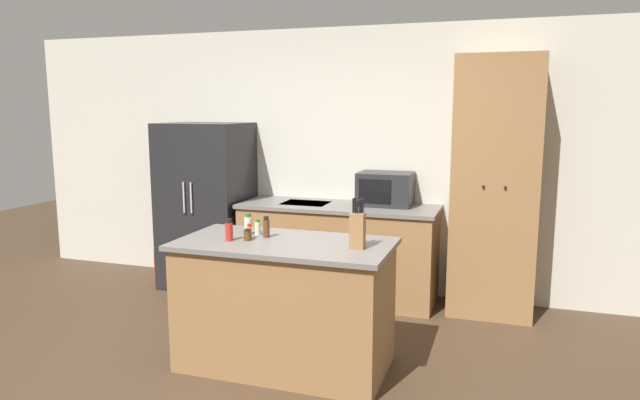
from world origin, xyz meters
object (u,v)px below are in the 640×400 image
(pantry_cabinet, at_px, (495,188))
(fire_extinguisher, at_px, (161,265))
(spice_bottle_short_red, at_px, (247,235))
(microwave, at_px, (385,189))
(spice_bottle_tall_dark, at_px, (258,228))
(spice_bottle_orange_cap, at_px, (229,231))
(spice_bottle_green_herb, at_px, (266,228))
(spice_bottle_pale_salt, at_px, (248,225))
(refrigerator, at_px, (207,205))
(knife_block, at_px, (357,229))
(spice_bottle_amber_oil, at_px, (249,232))

(pantry_cabinet, relative_size, fire_extinguisher, 5.91)
(spice_bottle_short_red, bearing_deg, microwave, 70.07)
(spice_bottle_tall_dark, bearing_deg, spice_bottle_orange_cap, -114.58)
(spice_bottle_green_herb, relative_size, spice_bottle_pale_salt, 0.98)
(refrigerator, height_order, spice_bottle_tall_dark, refrigerator)
(knife_block, relative_size, spice_bottle_short_red, 4.17)
(spice_bottle_tall_dark, distance_m, spice_bottle_green_herb, 0.11)
(spice_bottle_orange_cap, bearing_deg, spice_bottle_green_herb, 41.30)
(spice_bottle_green_herb, relative_size, spice_bottle_orange_cap, 1.00)
(spice_bottle_amber_oil, bearing_deg, fire_extinguisher, 140.15)
(refrigerator, bearing_deg, knife_block, -37.73)
(microwave, relative_size, spice_bottle_tall_dark, 4.37)
(knife_block, bearing_deg, fire_extinguisher, 149.57)
(refrigerator, distance_m, pantry_cabinet, 2.83)
(spice_bottle_amber_oil, relative_size, spice_bottle_green_herb, 0.69)
(refrigerator, xyz_separation_m, spice_bottle_green_herb, (1.30, -1.44, 0.14))
(knife_block, xyz_separation_m, spice_bottle_orange_cap, (-0.90, -0.07, -0.06))
(spice_bottle_pale_salt, distance_m, spice_bottle_orange_cap, 0.23)
(spice_bottle_pale_salt, bearing_deg, knife_block, -10.30)
(refrigerator, relative_size, knife_block, 4.92)
(knife_block, relative_size, spice_bottle_pale_salt, 2.16)
(refrigerator, bearing_deg, pantry_cabinet, 1.50)
(knife_block, xyz_separation_m, spice_bottle_short_red, (-0.79, -0.02, -0.09))
(spice_bottle_green_herb, bearing_deg, spice_bottle_tall_dark, 148.25)
(fire_extinguisher, bearing_deg, spice_bottle_short_red, -40.75)
(microwave, bearing_deg, spice_bottle_tall_dark, -112.40)
(spice_bottle_amber_oil, bearing_deg, spice_bottle_orange_cap, -133.81)
(spice_bottle_tall_dark, bearing_deg, knife_block, -11.88)
(spice_bottle_orange_cap, bearing_deg, spice_bottle_short_red, 23.41)
(spice_bottle_tall_dark, height_order, spice_bottle_pale_salt, spice_bottle_pale_salt)
(knife_block, distance_m, spice_bottle_short_red, 0.79)
(refrigerator, distance_m, knife_block, 2.54)
(microwave, xyz_separation_m, knife_block, (0.17, -1.69, -0.03))
(spice_bottle_short_red, height_order, fire_extinguisher, spice_bottle_short_red)
(spice_bottle_tall_dark, distance_m, spice_bottle_pale_salt, 0.07)
(refrigerator, distance_m, spice_bottle_short_red, 1.98)
(spice_bottle_short_red, bearing_deg, knife_block, 1.46)
(pantry_cabinet, bearing_deg, spice_bottle_pale_salt, -139.04)
(spice_bottle_green_herb, bearing_deg, fire_extinguisher, 143.08)
(microwave, xyz_separation_m, fire_extinguisher, (-2.38, -0.19, -0.90))
(spice_bottle_tall_dark, height_order, spice_bottle_green_herb, spice_bottle_green_herb)
(refrigerator, relative_size, pantry_cabinet, 0.74)
(pantry_cabinet, relative_size, spice_bottle_green_herb, 14.70)
(spice_bottle_short_red, xyz_separation_m, spice_bottle_amber_oil, (-0.01, 0.06, 0.01))
(pantry_cabinet, xyz_separation_m, microwave, (-0.99, 0.07, -0.06))
(pantry_cabinet, height_order, spice_bottle_orange_cap, pantry_cabinet)
(spice_bottle_pale_salt, bearing_deg, spice_bottle_tall_dark, 7.98)
(refrigerator, height_order, pantry_cabinet, pantry_cabinet)
(spice_bottle_orange_cap, bearing_deg, knife_block, 4.44)
(refrigerator, xyz_separation_m, spice_bottle_short_red, (1.21, -1.57, 0.11))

